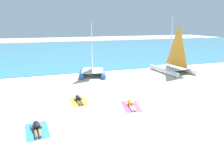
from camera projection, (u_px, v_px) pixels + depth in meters
ground_plane at (98, 74)px, 21.61m from camera, size 120.00×120.00×0.00m
ocean_water at (73, 50)px, 41.18m from camera, size 120.00×40.00×0.05m
sailboat_white at (173, 64)px, 22.47m from camera, size 3.46×4.94×6.05m
sailboat_blue at (92, 68)px, 21.18m from camera, size 3.52×4.66×5.45m
towel_left at (37, 130)px, 10.32m from camera, size 1.33×2.02×0.01m
sunbather_left at (37, 128)px, 10.35m from camera, size 0.61×1.57×0.30m
towel_middle at (79, 101)px, 14.16m from camera, size 1.23×1.97×0.01m
sunbather_middle at (79, 99)px, 14.19m from camera, size 0.57×1.57×0.30m
towel_right at (131, 106)px, 13.31m from camera, size 1.42×2.06×0.01m
sunbather_right at (131, 104)px, 13.35m from camera, size 0.67×1.56×0.30m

